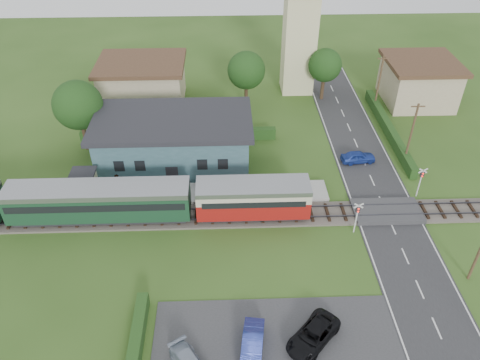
{
  "coord_description": "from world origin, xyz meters",
  "views": [
    {
      "loc": [
        -4.68,
        -30.18,
        28.31
      ],
      "look_at": [
        -3.45,
        4.0,
        2.68
      ],
      "focal_mm": 35.0,
      "sensor_mm": 36.0,
      "label": 1
    }
  ],
  "objects_px": {
    "station_building": "(174,141)",
    "pedestrian_near": "(231,183)",
    "house_west": "(143,82)",
    "pedestrian_far": "(118,183)",
    "car_park_dark": "(313,335)",
    "car_park_blue": "(252,344)",
    "crossing_signal_near": "(357,214)",
    "crossing_signal_far": "(421,178)",
    "equipment_hut": "(85,184)",
    "house_east": "(419,81)",
    "church_tower": "(301,13)",
    "car_on_road": "(358,157)",
    "train": "(62,202)"
  },
  "relations": [
    {
      "from": "crossing_signal_near",
      "to": "car_park_dark",
      "type": "relative_size",
      "value": 0.73
    },
    {
      "from": "crossing_signal_near",
      "to": "car_park_dark",
      "type": "distance_m",
      "value": 12.16
    },
    {
      "from": "equipment_hut",
      "to": "pedestrian_far",
      "type": "height_order",
      "value": "equipment_hut"
    },
    {
      "from": "station_building",
      "to": "house_west",
      "type": "bearing_deg",
      "value": 109.65
    },
    {
      "from": "car_on_road",
      "to": "pedestrian_near",
      "type": "xyz_separation_m",
      "value": [
        -13.51,
        -4.96,
        0.66
      ]
    },
    {
      "from": "crossing_signal_near",
      "to": "crossing_signal_far",
      "type": "height_order",
      "value": "same"
    },
    {
      "from": "car_on_road",
      "to": "car_park_blue",
      "type": "relative_size",
      "value": 0.91
    },
    {
      "from": "car_park_blue",
      "to": "pedestrian_near",
      "type": "xyz_separation_m",
      "value": [
        -1.05,
        17.16,
        0.59
      ]
    },
    {
      "from": "station_building",
      "to": "car_park_dark",
      "type": "bearing_deg",
      "value": -63.63
    },
    {
      "from": "house_west",
      "to": "crossing_signal_far",
      "type": "height_order",
      "value": "house_west"
    },
    {
      "from": "crossing_signal_far",
      "to": "station_building",
      "type": "bearing_deg",
      "value": 164.37
    },
    {
      "from": "car_park_blue",
      "to": "train",
      "type": "bearing_deg",
      "value": 147.44
    },
    {
      "from": "house_west",
      "to": "pedestrian_near",
      "type": "bearing_deg",
      "value": -61.24
    },
    {
      "from": "car_park_blue",
      "to": "car_park_dark",
      "type": "distance_m",
      "value": 4.23
    },
    {
      "from": "church_tower",
      "to": "car_on_road",
      "type": "height_order",
      "value": "church_tower"
    },
    {
      "from": "house_east",
      "to": "church_tower",
      "type": "bearing_deg",
      "value": 165.07
    },
    {
      "from": "equipment_hut",
      "to": "house_east",
      "type": "relative_size",
      "value": 0.29
    },
    {
      "from": "crossing_signal_near",
      "to": "pedestrian_far",
      "type": "height_order",
      "value": "crossing_signal_near"
    },
    {
      "from": "equipment_hut",
      "to": "car_park_dark",
      "type": "distance_m",
      "value": 25.13
    },
    {
      "from": "station_building",
      "to": "pedestrian_near",
      "type": "xyz_separation_m",
      "value": [
        5.77,
        -5.62,
        -1.37
      ]
    },
    {
      "from": "train",
      "to": "crossing_signal_near",
      "type": "relative_size",
      "value": 13.18
    },
    {
      "from": "house_east",
      "to": "house_west",
      "type": "bearing_deg",
      "value": 178.36
    },
    {
      "from": "station_building",
      "to": "car_park_dark",
      "type": "relative_size",
      "value": 3.59
    },
    {
      "from": "station_building",
      "to": "crossing_signal_near",
      "type": "xyz_separation_m",
      "value": [
        16.4,
        -11.4,
        -0.55
      ]
    },
    {
      "from": "equipment_hut",
      "to": "car_park_blue",
      "type": "distance_m",
      "value": 22.56
    },
    {
      "from": "train",
      "to": "car_on_road",
      "type": "height_order",
      "value": "train"
    },
    {
      "from": "train",
      "to": "house_west",
      "type": "height_order",
      "value": "house_west"
    },
    {
      "from": "car_on_road",
      "to": "house_east",
      "type": "bearing_deg",
      "value": -44.09
    },
    {
      "from": "house_east",
      "to": "crossing_signal_near",
      "type": "distance_m",
      "value": 27.95
    },
    {
      "from": "house_west",
      "to": "crossing_signal_near",
      "type": "xyz_separation_m",
      "value": [
        21.4,
        -25.41,
        -0.65
      ]
    },
    {
      "from": "station_building",
      "to": "pedestrian_far",
      "type": "relative_size",
      "value": 8.16
    },
    {
      "from": "pedestrian_far",
      "to": "house_east",
      "type": "bearing_deg",
      "value": -69.74
    },
    {
      "from": "train",
      "to": "house_east",
      "type": "xyz_separation_m",
      "value": [
        39.15,
        22.0,
        0.62
      ]
    },
    {
      "from": "house_west",
      "to": "pedestrian_far",
      "type": "relative_size",
      "value": 5.5
    },
    {
      "from": "crossing_signal_far",
      "to": "crossing_signal_near",
      "type": "bearing_deg",
      "value": -146.31
    },
    {
      "from": "crossing_signal_near",
      "to": "pedestrian_far",
      "type": "bearing_deg",
      "value": 164.31
    },
    {
      "from": "car_park_blue",
      "to": "pedestrian_near",
      "type": "bearing_deg",
      "value": 101.74
    },
    {
      "from": "car_park_blue",
      "to": "crossing_signal_near",
      "type": "bearing_deg",
      "value": 58.14
    },
    {
      "from": "church_tower",
      "to": "pedestrian_near",
      "type": "distance_m",
      "value": 26.0
    },
    {
      "from": "crossing_signal_far",
      "to": "car_park_blue",
      "type": "height_order",
      "value": "crossing_signal_far"
    },
    {
      "from": "car_park_blue",
      "to": "car_park_dark",
      "type": "relative_size",
      "value": 0.89
    },
    {
      "from": "house_east",
      "to": "car_on_road",
      "type": "xyz_separation_m",
      "value": [
        -10.72,
        -13.67,
        -2.13
      ]
    },
    {
      "from": "station_building",
      "to": "car_park_blue",
      "type": "bearing_deg",
      "value": -73.34
    },
    {
      "from": "church_tower",
      "to": "crossing_signal_far",
      "type": "height_order",
      "value": "church_tower"
    },
    {
      "from": "equipment_hut",
      "to": "house_east",
      "type": "xyz_separation_m",
      "value": [
        38.0,
        18.8,
        1.05
      ]
    },
    {
      "from": "train",
      "to": "car_park_blue",
      "type": "bearing_deg",
      "value": -40.81
    },
    {
      "from": "church_tower",
      "to": "crossing_signal_near",
      "type": "bearing_deg",
      "value": -87.18
    },
    {
      "from": "train",
      "to": "pedestrian_near",
      "type": "relative_size",
      "value": 24.72
    },
    {
      "from": "station_building",
      "to": "pedestrian_near",
      "type": "bearing_deg",
      "value": -44.23
    },
    {
      "from": "car_park_blue",
      "to": "crossing_signal_far",
      "type": "bearing_deg",
      "value": 52.19
    }
  ]
}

